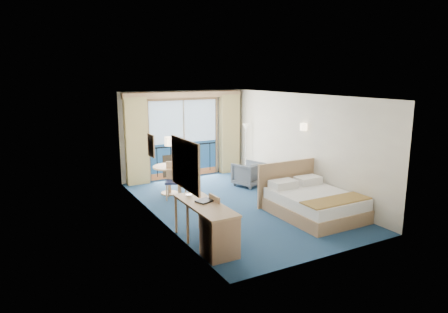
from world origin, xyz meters
TOP-DOWN VIEW (x-y plane):
  - floor at (0.00, 0.00)m, footprint 6.50×6.50m
  - room_walls at (0.00, 0.00)m, footprint 4.04×6.54m
  - balcony_door at (-0.01, 3.22)m, footprint 2.36×0.03m
  - curtain_left at (-1.55, 3.07)m, footprint 0.65×0.22m
  - curtain_right at (1.55, 3.07)m, footprint 0.65×0.22m
  - pelmet at (0.00, 3.10)m, footprint 3.80×0.25m
  - mirror at (-1.97, -1.50)m, footprint 0.05×1.25m
  - wall_print at (-1.97, 0.45)m, footprint 0.04×0.42m
  - sconce_left at (-1.94, -0.60)m, footprint 0.18×0.18m
  - sconce_right at (1.94, -0.15)m, footprint 0.18×0.18m
  - bed at (1.19, -1.47)m, footprint 1.74×2.06m
  - nightstand at (1.78, -0.29)m, footprint 0.41×0.39m
  - phone at (1.74, -0.26)m, footprint 0.21×0.17m
  - armchair at (1.22, 1.35)m, footprint 0.94×0.96m
  - floor_lamp at (1.81, 2.46)m, footprint 0.23×0.23m
  - desk at (-1.69, -2.21)m, footprint 0.59×1.72m
  - desk_chair at (-1.35, -1.68)m, footprint 0.41×0.40m
  - folder at (-1.63, -1.61)m, footprint 0.38×0.33m
  - desk_lamp at (-1.76, -1.16)m, footprint 0.12×0.12m
  - round_table at (-1.09, 1.70)m, footprint 0.86×0.86m
  - table_chair_a at (-0.71, 1.55)m, footprint 0.53×0.52m
  - table_chair_b at (-1.13, 1.26)m, footprint 0.56×0.56m

SIDE VIEW (x-z plane):
  - floor at x=0.00m, z-range 0.00..0.00m
  - nightstand at x=1.78m, z-range 0.00..0.53m
  - bed at x=1.19m, z-range -0.24..0.85m
  - armchair at x=1.22m, z-range 0.00..0.69m
  - desk at x=-1.69m, z-range 0.04..0.85m
  - desk_chair at x=-1.35m, z-range 0.06..0.98m
  - table_chair_b at x=-1.13m, z-range 0.06..1.02m
  - phone at x=1.74m, z-range 0.53..0.62m
  - round_table at x=-1.09m, z-range 0.20..0.97m
  - table_chair_a at x=-0.71m, z-range 0.07..1.11m
  - folder at x=-1.63m, z-range 0.81..0.84m
  - balcony_door at x=-0.01m, z-range -0.12..2.40m
  - desk_lamp at x=-1.76m, z-range 0.92..1.39m
  - floor_lamp at x=1.81m, z-range 0.43..2.08m
  - curtain_left at x=-1.55m, z-range 0.00..2.55m
  - curtain_right at x=1.55m, z-range 0.00..2.55m
  - mirror at x=-1.97m, z-range 1.08..2.03m
  - wall_print at x=-1.97m, z-range 1.34..1.86m
  - room_walls at x=0.00m, z-range 0.42..3.14m
  - sconce_left at x=-1.94m, z-range 1.76..1.94m
  - sconce_right at x=1.94m, z-range 1.76..1.94m
  - pelmet at x=0.00m, z-range 2.49..2.67m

